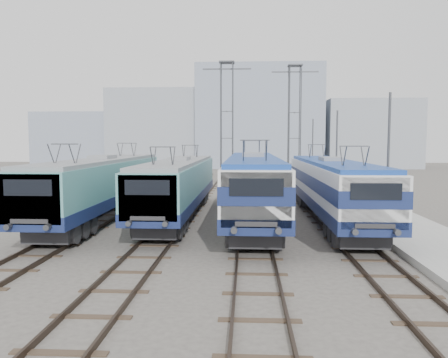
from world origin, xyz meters
The scene contains 15 objects.
ground centered at (0.00, 0.00, 0.00)m, with size 160.00×160.00×0.00m, color #514C47.
platform centered at (10.20, 8.00, 0.15)m, with size 4.00×70.00×0.30m, color #9E9E99.
locomotive_far_left centered at (-6.75, 6.38, 2.24)m, with size 2.85×17.98×3.38m.
locomotive_center_left centered at (-2.25, 7.25, 2.17)m, with size 2.75×17.37×3.27m.
locomotive_center_right centered at (2.25, 6.38, 2.38)m, with size 2.96×18.73×3.52m.
locomotive_far_right centered at (6.75, 6.11, 2.25)m, with size 2.79×17.62×3.31m.
catenary_tower_west centered at (0.00, 22.00, 6.64)m, with size 4.50×1.20×12.00m.
catenary_tower_east centered at (6.50, 24.00, 6.64)m, with size 4.50×1.20×12.00m.
mast_front centered at (8.60, 2.00, 3.50)m, with size 0.12×0.12×7.00m, color #3F4247.
mast_mid centered at (8.60, 14.00, 3.50)m, with size 0.12×0.12×7.00m, color #3F4247.
mast_rear centered at (8.60, 26.00, 3.50)m, with size 0.12×0.12×7.00m, color #3F4247.
building_west centered at (-14.00, 62.00, 7.00)m, with size 18.00×12.00×14.00m, color #8B939D.
building_center centered at (4.00, 62.00, 9.00)m, with size 22.00×14.00×18.00m, color gray.
building_east centered at (24.00, 62.00, 6.00)m, with size 16.00×12.00×12.00m, color #8B939D.
building_far_west centered at (-30.00, 62.00, 5.00)m, with size 14.00×10.00×10.00m, color gray.
Camera 1 is at (1.89, -19.10, 4.69)m, focal length 35.00 mm.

